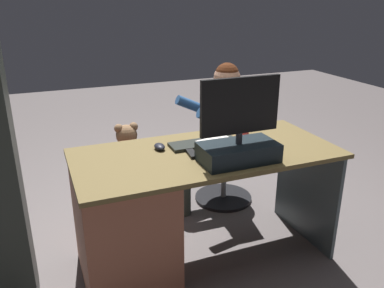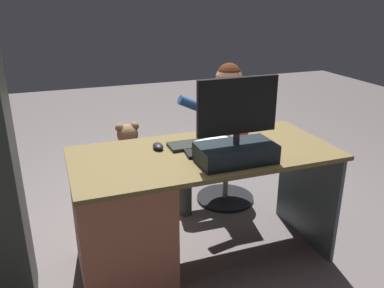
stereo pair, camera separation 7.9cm
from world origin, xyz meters
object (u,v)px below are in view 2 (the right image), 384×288
(tv_remote, at_px, (189,153))
(office_chair_teddy, at_px, (131,189))
(desk, at_px, (139,216))
(teddy_bear, at_px, (128,146))
(monitor, at_px, (236,141))
(person, at_px, (218,124))
(keyboard, at_px, (203,143))
(cup, at_px, (242,133))
(computer_mouse, at_px, (158,146))
(visitor_chair, at_px, (226,173))

(tv_remote, xyz_separation_m, office_chair_teddy, (0.23, -0.65, -0.50))
(desk, distance_m, teddy_bear, 0.68)
(office_chair_teddy, bearing_deg, tv_remote, 109.29)
(monitor, distance_m, person, 0.93)
(monitor, distance_m, office_chair_teddy, 1.12)
(monitor, relative_size, keyboard, 1.11)
(office_chair_teddy, bearing_deg, keyboard, 123.73)
(cup, xyz_separation_m, teddy_bear, (0.61, -0.57, -0.21))
(cup, height_order, office_chair_teddy, cup)
(keyboard, height_order, office_chair_teddy, keyboard)
(tv_remote, xyz_separation_m, teddy_bear, (0.23, -0.66, -0.17))
(keyboard, bearing_deg, person, -121.82)
(desk, height_order, computer_mouse, computer_mouse)
(keyboard, xyz_separation_m, office_chair_teddy, (0.36, -0.53, -0.50))
(monitor, height_order, visitor_chair, monitor)
(monitor, relative_size, computer_mouse, 4.85)
(person, bearing_deg, monitor, 72.44)
(tv_remote, bearing_deg, computer_mouse, -38.97)
(keyboard, relative_size, visitor_chair, 0.90)
(person, bearing_deg, desk, 40.33)
(keyboard, relative_size, tv_remote, 2.80)
(keyboard, bearing_deg, desk, 13.69)
(computer_mouse, distance_m, person, 0.82)
(computer_mouse, distance_m, teddy_bear, 0.56)
(desk, height_order, teddy_bear, teddy_bear)
(cup, bearing_deg, monitor, 57.58)
(desk, bearing_deg, computer_mouse, -141.26)
(teddy_bear, bearing_deg, keyboard, 123.20)
(monitor, distance_m, keyboard, 0.33)
(cup, bearing_deg, office_chair_teddy, -42.38)
(monitor, xyz_separation_m, computer_mouse, (0.35, -0.33, -0.10))
(desk, height_order, office_chair_teddy, desk)
(keyboard, distance_m, tv_remote, 0.17)
(computer_mouse, bearing_deg, person, -139.26)
(person, bearing_deg, tv_remote, 54.94)
(keyboard, xyz_separation_m, tv_remote, (0.13, 0.12, -0.00))
(cup, height_order, teddy_bear, cup)
(cup, relative_size, teddy_bear, 0.33)
(keyboard, distance_m, visitor_chair, 0.87)
(teddy_bear, height_order, person, person)
(office_chair_teddy, bearing_deg, teddy_bear, -90.00)
(keyboard, distance_m, teddy_bear, 0.67)
(person, bearing_deg, visitor_chair, -177.88)
(desk, height_order, cup, cup)
(keyboard, xyz_separation_m, computer_mouse, (0.27, -0.03, 0.01))
(cup, bearing_deg, computer_mouse, -5.11)
(keyboard, height_order, person, person)
(cup, bearing_deg, visitor_chair, -107.02)
(cup, relative_size, person, 0.10)
(cup, bearing_deg, desk, 6.99)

